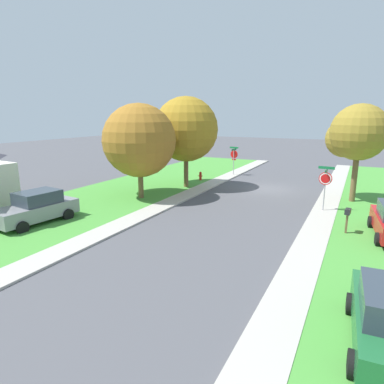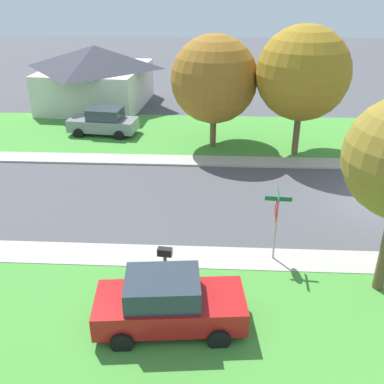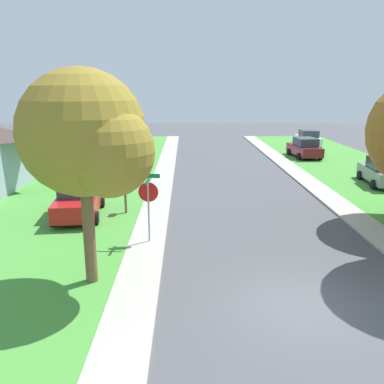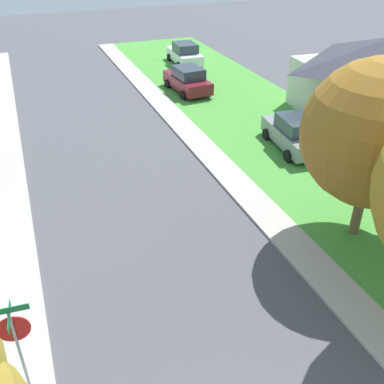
{
  "view_description": "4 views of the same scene",
  "coord_description": "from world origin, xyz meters",
  "px_view_note": "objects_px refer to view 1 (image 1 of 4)",
  "views": [
    {
      "loc": [
        -6.32,
        25.95,
        5.74
      ],
      "look_at": [
        2.15,
        9.09,
        1.4
      ],
      "focal_mm": 31.46,
      "sensor_mm": 36.0,
      "label": 1
    },
    {
      "loc": [
        -18.1,
        7.07,
        9.33
      ],
      "look_at": [
        -2.0,
        7.92,
        1.4
      ],
      "focal_mm": 41.33,
      "sensor_mm": 36.0,
      "label": 2
    },
    {
      "loc": [
        -3.2,
        -9.9,
        5.87
      ],
      "look_at": [
        -2.91,
        7.39,
        1.4
      ],
      "focal_mm": 37.72,
      "sensor_mm": 36.0,
      "label": 3
    },
    {
      "loc": [
        -3.36,
        -3.11,
        9.96
      ],
      "look_at": [
        1.75,
        9.98,
        1.4
      ],
      "focal_mm": 41.54,
      "sensor_mm": 36.0,
      "label": 4
    }
  ],
  "objects_px": {
    "stop_sign_near_corner": "(234,156)",
    "stop_sign_far_corner": "(325,181)",
    "fire_hydrant": "(200,176)",
    "mailbox": "(347,215)",
    "car_grey_near_corner": "(36,208)",
    "tree_sidewalk_mid": "(138,143)",
    "tree_corner_large": "(184,131)",
    "tree_across_right": "(356,134)"
  },
  "relations": [
    {
      "from": "stop_sign_far_corner",
      "to": "fire_hydrant",
      "type": "relative_size",
      "value": 3.34
    },
    {
      "from": "tree_across_right",
      "to": "tree_sidewalk_mid",
      "type": "bearing_deg",
      "value": 22.58
    },
    {
      "from": "stop_sign_far_corner",
      "to": "fire_hydrant",
      "type": "height_order",
      "value": "stop_sign_far_corner"
    },
    {
      "from": "tree_corner_large",
      "to": "tree_sidewalk_mid",
      "type": "xyz_separation_m",
      "value": [
        1.07,
        4.72,
        -0.59
      ]
    },
    {
      "from": "stop_sign_far_corner",
      "to": "tree_corner_large",
      "type": "bearing_deg",
      "value": -13.52
    },
    {
      "from": "stop_sign_far_corner",
      "to": "fire_hydrant",
      "type": "distance_m",
      "value": 12.21
    },
    {
      "from": "stop_sign_far_corner",
      "to": "car_grey_near_corner",
      "type": "bearing_deg",
      "value": 34.49
    },
    {
      "from": "car_grey_near_corner",
      "to": "fire_hydrant",
      "type": "bearing_deg",
      "value": -100.56
    },
    {
      "from": "car_grey_near_corner",
      "to": "tree_sidewalk_mid",
      "type": "relative_size",
      "value": 0.69
    },
    {
      "from": "tree_sidewalk_mid",
      "to": "fire_hydrant",
      "type": "distance_m",
      "value": 8.42
    },
    {
      "from": "stop_sign_near_corner",
      "to": "tree_corner_large",
      "type": "xyz_separation_m",
      "value": [
        1.79,
        6.83,
        2.6
      ]
    },
    {
      "from": "stop_sign_far_corner",
      "to": "car_grey_near_corner",
      "type": "xyz_separation_m",
      "value": [
        13.57,
        9.32,
        -1.01
      ]
    },
    {
      "from": "tree_corner_large",
      "to": "mailbox",
      "type": "relative_size",
      "value": 5.46
    },
    {
      "from": "mailbox",
      "to": "stop_sign_far_corner",
      "type": "bearing_deg",
      "value": -68.86
    },
    {
      "from": "stop_sign_far_corner",
      "to": "tree_sidewalk_mid",
      "type": "bearing_deg",
      "value": 9.91
    },
    {
      "from": "car_grey_near_corner",
      "to": "fire_hydrant",
      "type": "relative_size",
      "value": 5.39
    },
    {
      "from": "stop_sign_near_corner",
      "to": "car_grey_near_corner",
      "type": "xyz_separation_m",
      "value": [
        4.44,
        18.78,
        -1.0
      ]
    },
    {
      "from": "tree_across_right",
      "to": "stop_sign_near_corner",
      "type": "bearing_deg",
      "value": -30.04
    },
    {
      "from": "stop_sign_near_corner",
      "to": "car_grey_near_corner",
      "type": "distance_m",
      "value": 19.32
    },
    {
      "from": "car_grey_near_corner",
      "to": "tree_sidewalk_mid",
      "type": "distance_m",
      "value": 7.98
    },
    {
      "from": "stop_sign_far_corner",
      "to": "mailbox",
      "type": "xyz_separation_m",
      "value": [
        -1.44,
        3.74,
        -0.88
      ]
    },
    {
      "from": "stop_sign_near_corner",
      "to": "mailbox",
      "type": "relative_size",
      "value": 2.11
    },
    {
      "from": "stop_sign_near_corner",
      "to": "tree_corner_large",
      "type": "bearing_deg",
      "value": 75.28
    },
    {
      "from": "stop_sign_far_corner",
      "to": "tree_across_right",
      "type": "relative_size",
      "value": 0.43
    },
    {
      "from": "car_grey_near_corner",
      "to": "tree_across_right",
      "type": "height_order",
      "value": "tree_across_right"
    },
    {
      "from": "fire_hydrant",
      "to": "mailbox",
      "type": "relative_size",
      "value": 0.63
    },
    {
      "from": "stop_sign_near_corner",
      "to": "tree_corner_large",
      "type": "distance_m",
      "value": 7.53
    },
    {
      "from": "tree_corner_large",
      "to": "fire_hydrant",
      "type": "relative_size",
      "value": 8.62
    },
    {
      "from": "tree_across_right",
      "to": "stop_sign_far_corner",
      "type": "bearing_deg",
      "value": 69.4
    },
    {
      "from": "stop_sign_near_corner",
      "to": "tree_across_right",
      "type": "xyz_separation_m",
      "value": [
        -10.42,
        6.03,
        2.64
      ]
    },
    {
      "from": "stop_sign_far_corner",
      "to": "mailbox",
      "type": "relative_size",
      "value": 2.11
    },
    {
      "from": "stop_sign_far_corner",
      "to": "tree_sidewalk_mid",
      "type": "relative_size",
      "value": 0.42
    },
    {
      "from": "fire_hydrant",
      "to": "mailbox",
      "type": "bearing_deg",
      "value": 142.99
    },
    {
      "from": "car_grey_near_corner",
      "to": "tree_sidewalk_mid",
      "type": "xyz_separation_m",
      "value": [
        -1.57,
        -7.22,
        3.01
      ]
    },
    {
      "from": "mailbox",
      "to": "tree_across_right",
      "type": "bearing_deg",
      "value": -88.76
    },
    {
      "from": "tree_across_right",
      "to": "car_grey_near_corner",
      "type": "bearing_deg",
      "value": 40.64
    },
    {
      "from": "tree_across_right",
      "to": "mailbox",
      "type": "height_order",
      "value": "tree_across_right"
    },
    {
      "from": "mailbox",
      "to": "car_grey_near_corner",
      "type": "bearing_deg",
      "value": 20.41
    },
    {
      "from": "stop_sign_near_corner",
      "to": "stop_sign_far_corner",
      "type": "xyz_separation_m",
      "value": [
        -9.13,
        9.46,
        0.01
      ]
    },
    {
      "from": "car_grey_near_corner",
      "to": "mailbox",
      "type": "xyz_separation_m",
      "value": [
        -15.01,
        -5.58,
        0.14
      ]
    },
    {
      "from": "tree_sidewalk_mid",
      "to": "fire_hydrant",
      "type": "bearing_deg",
      "value": -98.94
    },
    {
      "from": "stop_sign_near_corner",
      "to": "tree_across_right",
      "type": "distance_m",
      "value": 12.32
    }
  ]
}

